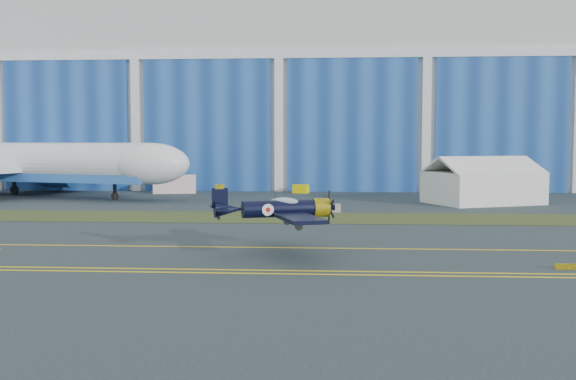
# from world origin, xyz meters

# --- Properties ---
(ground) EXTENTS (260.00, 260.00, 0.00)m
(ground) POSITION_xyz_m (0.00, 0.00, 0.00)
(ground) COLOR #2B363A
(ground) RESTS_ON ground
(grass_median) EXTENTS (260.00, 10.00, 0.02)m
(grass_median) POSITION_xyz_m (0.00, 14.00, 0.02)
(grass_median) COLOR #475128
(grass_median) RESTS_ON ground
(hangar) EXTENTS (220.00, 45.70, 30.00)m
(hangar) POSITION_xyz_m (0.00, 71.79, 14.96)
(hangar) COLOR silver
(hangar) RESTS_ON ground
(taxiway_centreline) EXTENTS (200.00, 0.20, 0.02)m
(taxiway_centreline) POSITION_xyz_m (0.00, -5.00, 0.01)
(taxiway_centreline) COLOR yellow
(taxiway_centreline) RESTS_ON ground
(edge_line_near) EXTENTS (80.00, 0.20, 0.02)m
(edge_line_near) POSITION_xyz_m (0.00, -14.50, 0.01)
(edge_line_near) COLOR yellow
(edge_line_near) RESTS_ON ground
(edge_line_far) EXTENTS (80.00, 0.20, 0.02)m
(edge_line_far) POSITION_xyz_m (0.00, -13.50, 0.01)
(edge_line_far) COLOR yellow
(edge_line_far) RESTS_ON ground
(guard_board_right) EXTENTS (1.20, 0.15, 0.35)m
(guard_board_right) POSITION_xyz_m (22.00, -12.00, 0.17)
(guard_board_right) COLOR yellow
(guard_board_right) RESTS_ON ground
(warbird) EXTENTS (12.49, 13.70, 3.35)m
(warbird) POSITION_xyz_m (4.64, -7.91, 3.10)
(warbird) COLOR black
(warbird) RESTS_ON ground
(jetliner) EXTENTS (71.40, 64.86, 21.05)m
(jetliner) POSITION_xyz_m (-36.12, 36.79, 10.52)
(jetliner) COLOR silver
(jetliner) RESTS_ON ground
(tent) EXTENTS (15.10, 13.32, 5.81)m
(tent) POSITION_xyz_m (26.47, 30.99, 2.91)
(tent) COLOR silver
(tent) RESTS_ON ground
(shipping_container) EXTENTS (6.54, 3.69, 2.67)m
(shipping_container) POSITION_xyz_m (-15.02, 44.70, 1.34)
(shipping_container) COLOR #F6CBD4
(shipping_container) RESTS_ON ground
(tug) EXTENTS (2.48, 1.96, 1.26)m
(tug) POSITION_xyz_m (3.46, 46.06, 0.63)
(tug) COLOR #E8D800
(tug) RESTS_ON ground
(barrier_a) EXTENTS (2.07, 0.89, 0.90)m
(barrier_a) POSITION_xyz_m (0.04, 19.39, 0.45)
(barrier_a) COLOR #9D9E8F
(barrier_a) RESTS_ON ground
(barrier_b) EXTENTS (2.02, 0.69, 0.90)m
(barrier_b) POSITION_xyz_m (0.54, 20.90, 0.45)
(barrier_b) COLOR gray
(barrier_b) RESTS_ON ground
(barrier_c) EXTENTS (2.04, 0.75, 0.90)m
(barrier_c) POSITION_xyz_m (8.03, 19.43, 0.45)
(barrier_c) COLOR #9B8897
(barrier_c) RESTS_ON ground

